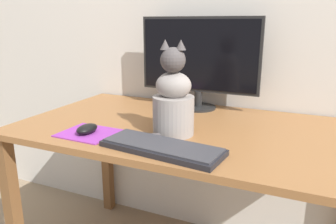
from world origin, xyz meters
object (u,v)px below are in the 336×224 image
Objects in this scene: monitor at (199,59)px; keyboard at (162,147)px; cat at (173,100)px; computer_mouse_left at (87,129)px.

monitor is 1.37× the size of keyboard.
cat reaches higher than keyboard.
monitor reaches higher than cat.
computer_mouse_left is at bearing -167.05° from cat.
cat is at bearing 23.93° from computer_mouse_left.
keyboard is at bearing -82.98° from monitor.
cat is (0.29, 0.13, 0.11)m from computer_mouse_left.
cat is (0.04, -0.39, -0.11)m from monitor.
keyboard is (0.07, -0.56, -0.22)m from monitor.
computer_mouse_left is at bearing -179.59° from keyboard.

